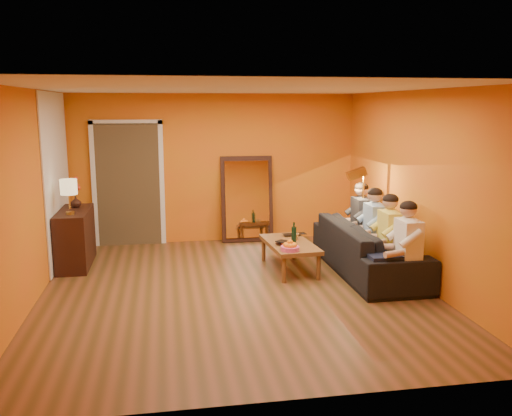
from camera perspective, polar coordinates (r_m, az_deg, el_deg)
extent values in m
cube|color=brown|center=(7.20, -2.10, -8.66)|extent=(5.00, 5.50, 0.00)
cube|color=white|center=(6.80, -2.25, 12.48)|extent=(5.00, 5.50, 0.00)
cube|color=#DB5819|center=(9.59, -4.34, 4.16)|extent=(5.00, 0.00, 2.60)
cube|color=#DB5819|center=(7.01, -22.87, 0.93)|extent=(0.00, 5.50, 2.60)
cube|color=#DB5819|center=(7.62, 16.82, 2.03)|extent=(0.00, 5.50, 2.60)
cube|color=white|center=(8.71, -20.22, 2.87)|extent=(0.02, 1.90, 2.58)
cube|color=#3F2D19|center=(9.68, -13.24, 2.48)|extent=(1.06, 0.30, 2.10)
cube|color=white|center=(9.62, -16.68, 2.26)|extent=(0.08, 0.06, 2.20)
cube|color=white|center=(9.54, -9.87, 2.49)|extent=(0.08, 0.06, 2.20)
cube|color=white|center=(9.47, -13.56, 8.79)|extent=(1.22, 0.06, 0.08)
cube|color=#321710|center=(9.62, -0.96, 0.96)|extent=(0.92, 0.27, 1.51)
cube|color=white|center=(9.58, -0.92, 0.92)|extent=(0.78, 0.21, 1.35)
cube|color=#321710|center=(8.62, -18.48, -3.01)|extent=(0.44, 1.18, 0.85)
imported|color=black|center=(8.04, 11.73, -4.14)|extent=(2.47, 0.96, 0.72)
cylinder|color=black|center=(7.89, 4.01, -2.61)|extent=(0.07, 0.07, 0.31)
imported|color=#B27F3F|center=(8.09, 4.20, -3.04)|extent=(0.12, 0.12, 0.10)
imported|color=black|center=(8.33, 4.22, -2.89)|extent=(0.39, 0.27, 0.03)
imported|color=#321710|center=(7.73, 2.59, -3.96)|extent=(0.29, 0.32, 0.02)
imported|color=red|center=(7.74, 2.65, -3.78)|extent=(0.20, 0.26, 0.02)
imported|color=black|center=(7.71, 2.61, -3.68)|extent=(0.25, 0.25, 0.02)
imported|color=#321710|center=(8.77, -18.43, 0.61)|extent=(0.16, 0.16, 0.17)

